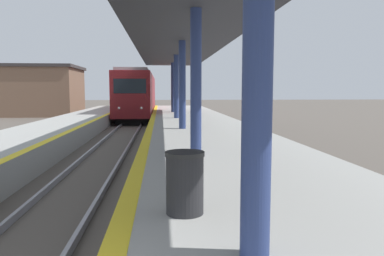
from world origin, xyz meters
name	(u,v)px	position (x,y,z in m)	size (l,w,h in m)	color
train	(138,95)	(0.00, 34.20, 2.14)	(2.83, 19.97, 4.20)	black
station_canopy	(182,41)	(3.10, 14.31, 4.68)	(4.38, 32.21, 4.03)	navy
trash_bin	(185,182)	(2.48, 2.83, 1.30)	(0.54, 0.54, 0.86)	#262628
station_building	(36,91)	(-10.65, 37.53, 2.54)	(8.89, 7.49, 5.05)	brown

